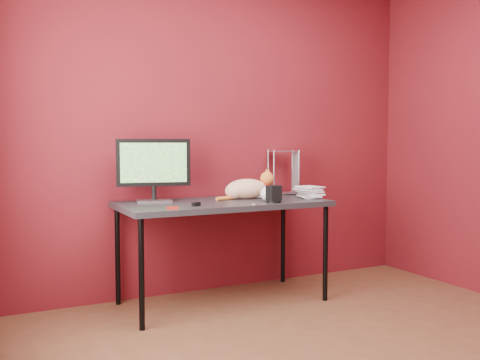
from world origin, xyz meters
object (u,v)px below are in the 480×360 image
desk (223,208)px  cat (247,188)px  speaker (274,195)px  book_stack (301,133)px  monitor (154,167)px  skull_mug (268,194)px

desk → cat: 0.28m
speaker → book_stack: book_stack is taller
monitor → skull_mug: (0.75, -0.32, -0.20)m
monitor → speaker: 0.87m
monitor → speaker: bearing=-16.0°
skull_mug → book_stack: size_ratio=0.11×
desk → speaker: bearing=-42.2°
cat → monitor: bearing=-176.4°
skull_mug → speaker: (0.00, -0.08, 0.00)m
monitor → desk: bearing=-5.3°
cat → book_stack: 0.59m
cat → book_stack: book_stack is taller
desk → skull_mug: 0.35m
cat → skull_mug: size_ratio=4.21×
speaker → book_stack: size_ratio=0.12×
desk → cat: bearing=15.9°
speaker → cat: bearing=92.4°
book_stack → speaker: bearing=-151.6°
book_stack → skull_mug: bearing=-162.9°
desk → skull_mug: skull_mug is taller
speaker → desk: bearing=132.6°
desk → speaker: size_ratio=12.19×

